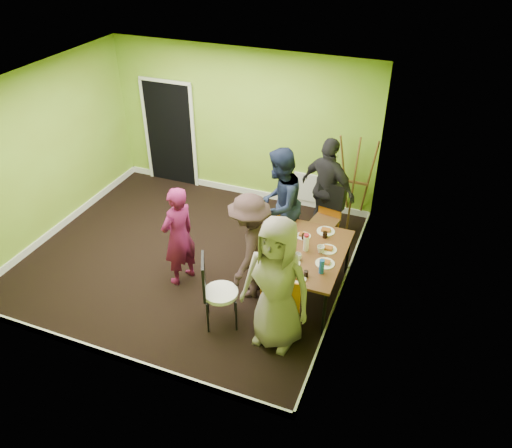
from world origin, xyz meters
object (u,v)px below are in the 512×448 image
at_px(chair_back_end, 330,202).
at_px(person_back_end, 328,189).
at_px(chair_front_end, 286,302).
at_px(person_standing, 179,236).
at_px(chair_bentwood, 215,288).
at_px(person_front_end, 277,284).
at_px(chair_left_near, 267,265).
at_px(orange_bottle, 307,242).
at_px(chair_left_far, 285,233).
at_px(thermos, 306,243).
at_px(person_left_far, 279,205).
at_px(dining_table, 311,256).
at_px(blue_bottle, 322,266).
at_px(person_left_near, 250,247).
at_px(easel, 355,181).

height_order(chair_back_end, person_back_end, person_back_end).
xyz_separation_m(chair_front_end, person_standing, (-1.79, 0.46, 0.27)).
relative_size(chair_bentwood, person_back_end, 0.60).
bearing_deg(person_front_end, chair_front_end, 75.20).
relative_size(chair_left_near, person_standing, 0.56).
bearing_deg(orange_bottle, person_back_end, 93.24).
relative_size(chair_back_end, person_back_end, 0.60).
distance_m(chair_bentwood, person_standing, 1.09).
relative_size(chair_left_far, orange_bottle, 11.40).
relative_size(chair_front_end, person_front_end, 0.49).
distance_m(chair_back_end, person_back_end, 0.23).
bearing_deg(thermos, person_left_far, 131.17).
bearing_deg(person_back_end, chair_left_near, 101.19).
distance_m(person_standing, person_back_end, 2.59).
relative_size(chair_left_near, orange_bottle, 10.80).
distance_m(chair_back_end, person_left_far, 0.93).
bearing_deg(thermos, person_back_end, 93.54).
height_order(dining_table, chair_back_end, chair_back_end).
distance_m(blue_bottle, person_back_end, 2.00).
relative_size(blue_bottle, person_back_end, 0.12).
relative_size(chair_left_far, person_standing, 0.59).
bearing_deg(chair_back_end, blue_bottle, 110.06).
bearing_deg(person_back_end, thermos, 117.39).
bearing_deg(chair_bentwood, person_standing, -152.65).
bearing_deg(blue_bottle, chair_back_end, 100.56).
bearing_deg(person_back_end, chair_front_end, 116.27).
distance_m(thermos, person_back_end, 1.56).
distance_m(chair_left_near, blue_bottle, 0.92).
height_order(dining_table, person_front_end, person_front_end).
xyz_separation_m(chair_left_far, orange_bottle, (0.48, -0.47, 0.27)).
height_order(thermos, blue_bottle, thermos).
relative_size(chair_back_end, person_left_near, 0.65).
relative_size(thermos, person_back_end, 0.13).
xyz_separation_m(chair_left_far, thermos, (0.49, -0.60, 0.34)).
xyz_separation_m(dining_table, thermos, (-0.10, 0.03, 0.17)).
relative_size(dining_table, orange_bottle, 18.38).
relative_size(person_left_far, person_back_end, 1.04).
distance_m(chair_left_near, orange_bottle, 0.66).
relative_size(dining_table, blue_bottle, 7.30).
xyz_separation_m(chair_front_end, thermos, (-0.01, 0.86, 0.35)).
distance_m(dining_table, person_front_end, 1.05).
relative_size(person_left_far, person_left_near, 1.13).
bearing_deg(chair_back_end, chair_left_far, 67.71).
xyz_separation_m(chair_bentwood, easel, (1.16, 3.17, 0.22)).
xyz_separation_m(orange_bottle, person_left_far, (-0.64, 0.62, 0.13)).
distance_m(chair_bentwood, person_back_end, 2.73).
bearing_deg(dining_table, chair_left_far, 133.04).
bearing_deg(chair_bentwood, chair_front_end, 74.54).
distance_m(chair_back_end, blue_bottle, 1.83).
xyz_separation_m(orange_bottle, person_left_near, (-0.71, -0.42, 0.02)).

